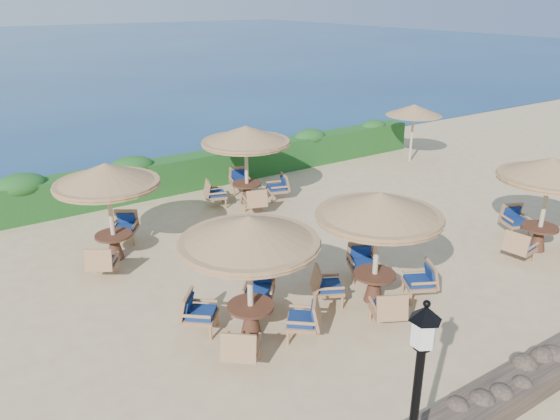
% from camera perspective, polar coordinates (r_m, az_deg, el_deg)
% --- Properties ---
extents(ground, '(120.00, 120.00, 0.00)m').
position_cam_1_polar(ground, '(15.25, 7.12, -4.14)').
color(ground, tan).
rests_on(ground, ground).
extents(hedge, '(18.00, 0.90, 1.20)m').
position_cam_1_polar(hedge, '(20.62, -5.87, 4.62)').
color(hedge, '#164517').
rests_on(hedge, ground).
extents(extra_parasol, '(2.30, 2.30, 2.41)m').
position_cam_1_polar(extra_parasol, '(23.36, 13.83, 10.10)').
color(extra_parasol, '#CBB78F').
rests_on(extra_parasol, ground).
extents(cafe_set_0, '(2.81, 2.81, 2.65)m').
position_cam_1_polar(cafe_set_0, '(10.71, -3.20, -4.76)').
color(cafe_set_0, '#CBB78F').
rests_on(cafe_set_0, ground).
extents(cafe_set_1, '(2.82, 2.82, 2.65)m').
position_cam_1_polar(cafe_set_1, '(12.12, 10.22, -1.84)').
color(cafe_set_1, '#CBB78F').
rests_on(cafe_set_1, ground).
extents(cafe_set_2, '(2.79, 2.79, 2.65)m').
position_cam_1_polar(cafe_set_2, '(16.05, 26.23, 2.33)').
color(cafe_set_2, '#CBB78F').
rests_on(cafe_set_2, ground).
extents(cafe_set_3, '(2.70, 2.73, 2.65)m').
position_cam_1_polar(cafe_set_3, '(14.56, -17.57, 2.19)').
color(cafe_set_3, '#CBB78F').
rests_on(cafe_set_3, ground).
extents(cafe_set_4, '(2.93, 2.93, 2.65)m').
position_cam_1_polar(cafe_set_4, '(17.95, -3.56, 6.30)').
color(cafe_set_4, '#CBB78F').
rests_on(cafe_set_4, ground).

